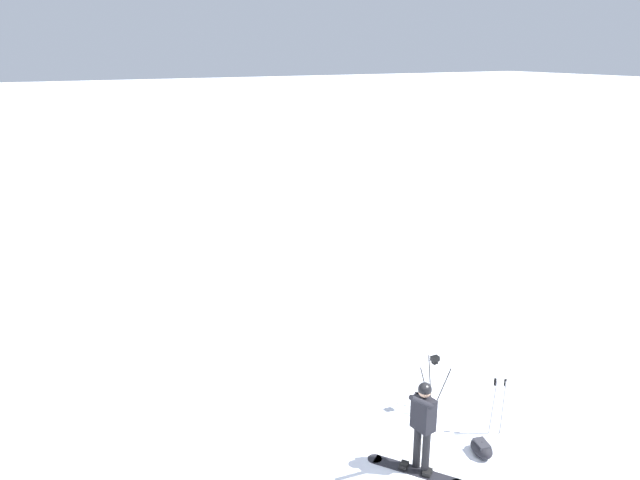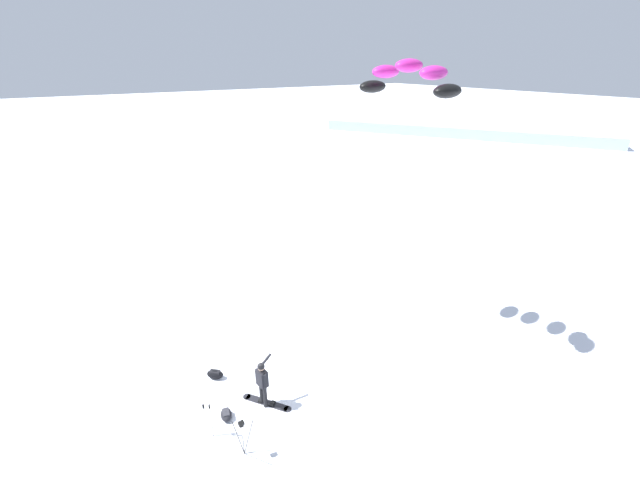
{
  "view_description": "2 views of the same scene",
  "coord_description": "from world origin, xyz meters",
  "px_view_note": "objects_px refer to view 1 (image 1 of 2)",
  "views": [
    {
      "loc": [
        -6.77,
        5.68,
        7.28
      ],
      "look_at": [
        0.11,
        2.0,
        4.84
      ],
      "focal_mm": 34.57,
      "sensor_mm": 36.0,
      "label": 1
    },
    {
      "loc": [
        9.92,
        -4.25,
        10.69
      ],
      "look_at": [
        0.07,
        2.35,
        5.28
      ],
      "focal_mm": 22.11,
      "sensor_mm": 36.0,
      "label": 2
    }
  ],
  "objects_px": {
    "snowboarder": "(423,417)",
    "camera_tripod": "(434,373)",
    "snowboard": "(415,470)",
    "ski_poles": "(499,399)",
    "gear_bag_large": "(481,448)"
  },
  "relations": [
    {
      "from": "camera_tripod",
      "to": "gear_bag_large",
      "type": "bearing_deg",
      "value": 178.54
    },
    {
      "from": "snowboard",
      "to": "camera_tripod",
      "type": "height_order",
      "value": "camera_tripod"
    },
    {
      "from": "snowboard",
      "to": "ski_poles",
      "type": "bearing_deg",
      "value": -86.19
    },
    {
      "from": "snowboard",
      "to": "ski_poles",
      "type": "height_order",
      "value": "ski_poles"
    },
    {
      "from": "camera_tripod",
      "to": "snowboard",
      "type": "bearing_deg",
      "value": 133.75
    },
    {
      "from": "gear_bag_large",
      "to": "camera_tripod",
      "type": "distance_m",
      "value": 1.73
    },
    {
      "from": "snowboarder",
      "to": "ski_poles",
      "type": "relative_size",
      "value": 1.45
    },
    {
      "from": "snowboarder",
      "to": "ski_poles",
      "type": "xyz_separation_m",
      "value": [
        0.14,
        -1.94,
        -0.28
      ]
    },
    {
      "from": "gear_bag_large",
      "to": "camera_tripod",
      "type": "relative_size",
      "value": 0.47
    },
    {
      "from": "camera_tripod",
      "to": "snowboarder",
      "type": "bearing_deg",
      "value": 135.89
    },
    {
      "from": "snowboarder",
      "to": "camera_tripod",
      "type": "bearing_deg",
      "value": -44.11
    },
    {
      "from": "snowboarder",
      "to": "camera_tripod",
      "type": "distance_m",
      "value": 1.9
    },
    {
      "from": "gear_bag_large",
      "to": "snowboard",
      "type": "bearing_deg",
      "value": 82.31
    },
    {
      "from": "snowboarder",
      "to": "snowboard",
      "type": "height_order",
      "value": "snowboarder"
    },
    {
      "from": "snowboarder",
      "to": "camera_tripod",
      "type": "height_order",
      "value": "snowboarder"
    }
  ]
}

